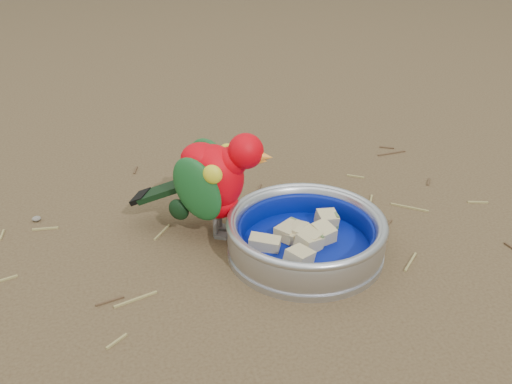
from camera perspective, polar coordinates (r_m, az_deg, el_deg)
name	(u,v)px	position (r m, az deg, el deg)	size (l,w,h in m)	color
ground	(273,295)	(0.80, 1.69, -10.25)	(60.00, 60.00, 0.00)	#503D27
food_bowl	(305,249)	(0.87, 4.94, -5.71)	(0.24, 0.24, 0.02)	#B2B2BA
bowl_wall	(306,232)	(0.86, 5.03, -4.05)	(0.24, 0.24, 0.04)	#B2B2BA
fruit_wedges	(306,236)	(0.86, 5.01, -4.44)	(0.14, 0.14, 0.03)	tan
lory_parrot	(214,186)	(0.89, -4.24, 0.60)	(0.10, 0.21, 0.17)	#D4000A
ground_debris	(229,265)	(0.85, -2.67, -7.31)	(0.90, 0.80, 0.01)	olive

